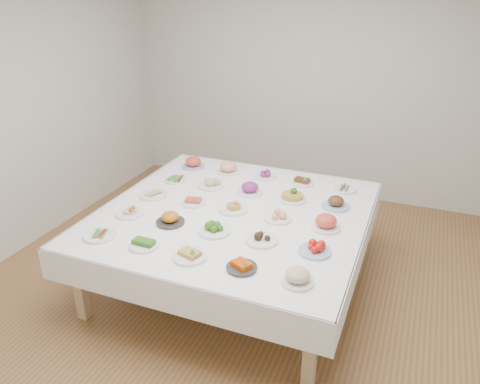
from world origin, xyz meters
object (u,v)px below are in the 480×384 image
at_px(display_table, 234,217).
at_px(dish_0, 100,234).
at_px(dish_24, 344,188).
at_px(dish_12, 234,205).

bearing_deg(display_table, dish_0, -135.15).
height_order(dish_0, dish_24, dish_0).
bearing_deg(dish_12, dish_24, 44.34).
height_order(display_table, dish_24, dish_24).
height_order(dish_12, dish_24, dish_12).
xyz_separation_m(dish_12, dish_24, (0.85, 0.83, -0.04)).
relative_size(display_table, dish_12, 9.16).
bearing_deg(dish_0, dish_12, 45.29).
bearing_deg(dish_0, display_table, 44.85).
distance_m(display_table, dish_12, 0.12).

